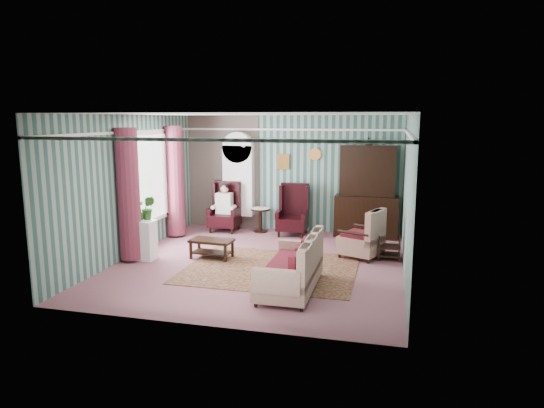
% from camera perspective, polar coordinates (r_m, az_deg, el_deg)
% --- Properties ---
extents(floor, '(6.00, 6.00, 0.00)m').
position_cam_1_polar(floor, '(9.64, -1.44, -6.99)').
color(floor, '#94565D').
rests_on(floor, ground).
extents(room_shell, '(5.53, 6.02, 2.91)m').
position_cam_1_polar(room_shell, '(9.61, -4.78, 5.13)').
color(room_shell, '#345F55').
rests_on(room_shell, ground).
extents(bookcase, '(0.80, 0.28, 2.24)m').
position_cam_1_polar(bookcase, '(12.45, -3.97, 2.16)').
color(bookcase, silver).
rests_on(bookcase, floor).
extents(dresser_hutch, '(1.50, 0.56, 2.36)m').
position_cam_1_polar(dresser_hutch, '(11.73, 11.12, 1.81)').
color(dresser_hutch, black).
rests_on(dresser_hutch, floor).
extents(wingback_left, '(0.76, 0.80, 1.25)m').
position_cam_1_polar(wingback_left, '(12.24, -5.62, -0.35)').
color(wingback_left, black).
rests_on(wingback_left, floor).
extents(wingback_right, '(0.76, 0.80, 1.25)m').
position_cam_1_polar(wingback_right, '(11.78, 2.43, -0.72)').
color(wingback_right, black).
rests_on(wingback_right, floor).
extents(seated_woman, '(0.44, 0.40, 1.18)m').
position_cam_1_polar(seated_woman, '(12.25, -5.62, -0.51)').
color(seated_woman, silver).
rests_on(seated_woman, floor).
extents(round_side_table, '(0.50, 0.50, 0.60)m').
position_cam_1_polar(round_side_table, '(12.18, -1.36, -1.91)').
color(round_side_table, black).
rests_on(round_side_table, floor).
extents(nest_table, '(0.45, 0.38, 0.54)m').
position_cam_1_polar(nest_table, '(10.11, 13.63, -4.87)').
color(nest_table, black).
rests_on(nest_table, floor).
extents(plant_stand, '(0.55, 0.35, 0.80)m').
position_cam_1_polar(plant_stand, '(10.16, -15.11, -4.11)').
color(plant_stand, silver).
rests_on(plant_stand, floor).
extents(rug, '(3.20, 2.60, 0.01)m').
position_cam_1_polar(rug, '(9.29, -0.14, -7.61)').
color(rug, '#4B191E').
rests_on(rug, floor).
extents(sofa, '(0.96, 1.89, 0.96)m').
position_cam_1_polar(sofa, '(8.05, 2.13, -6.91)').
color(sofa, beige).
rests_on(sofa, floor).
extents(floral_armchair, '(1.03, 1.07, 0.93)m').
position_cam_1_polar(floral_armchair, '(10.10, 10.43, -3.64)').
color(floral_armchair, '#C1AD95').
rests_on(floral_armchair, floor).
extents(coffee_table, '(0.90, 0.52, 0.39)m').
position_cam_1_polar(coffee_table, '(10.02, -7.09, -5.25)').
color(coffee_table, black).
rests_on(coffee_table, floor).
extents(potted_plant_a, '(0.46, 0.43, 0.42)m').
position_cam_1_polar(potted_plant_a, '(9.98, -16.02, -0.82)').
color(potted_plant_a, '#1A5119').
rests_on(potted_plant_a, plant_stand).
extents(potted_plant_b, '(0.30, 0.26, 0.48)m').
position_cam_1_polar(potted_plant_b, '(10.10, -14.35, -0.43)').
color(potted_plant_b, '#1E581B').
rests_on(potted_plant_b, plant_stand).
extents(potted_plant_c, '(0.29, 0.29, 0.38)m').
position_cam_1_polar(potted_plant_c, '(10.14, -15.34, -0.73)').
color(potted_plant_c, '#29571B').
rests_on(potted_plant_c, plant_stand).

